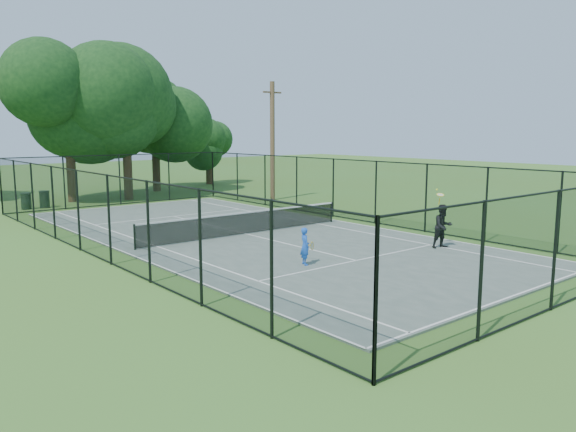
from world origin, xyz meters
TOP-DOWN VIEW (x-y plane):
  - ground at (0.00, 0.00)m, footprint 120.00×120.00m
  - tennis_court at (0.00, 0.00)m, footprint 11.00×24.00m
  - tennis_net at (0.00, 0.00)m, footprint 10.08×0.08m
  - fence at (0.00, 0.00)m, footprint 13.10×26.10m
  - tree_near_left at (-1.77, 16.16)m, footprint 6.90×6.90m
  - tree_near_mid at (1.44, 15.09)m, footprint 7.04×7.04m
  - tree_near_right at (5.18, 18.64)m, footprint 6.24×6.24m
  - tree_far_right at (11.07, 20.87)m, footprint 3.83×3.83m
  - trash_bin_left at (-4.95, 14.41)m, footprint 0.58×0.58m
  - trash_bin_right at (-3.96, 14.42)m, footprint 0.58×0.58m
  - utility_pole at (8.46, 9.00)m, footprint 1.40×0.30m
  - player_blue at (-1.71, -5.73)m, footprint 0.80×0.52m
  - player_black at (4.00, -7.00)m, footprint 0.94×0.94m

SIDE VIEW (x-z plane):
  - ground at x=0.00m, z-range 0.00..0.00m
  - tennis_court at x=0.00m, z-range 0.00..0.06m
  - trash_bin_left at x=-4.95m, z-range 0.01..0.93m
  - trash_bin_right at x=-3.96m, z-range 0.01..0.99m
  - tennis_net at x=0.00m, z-range 0.10..1.05m
  - player_blue at x=-1.71m, z-range 0.06..1.29m
  - player_black at x=4.00m, z-range -0.20..1.96m
  - fence at x=0.00m, z-range 0.00..3.00m
  - tree_far_right at x=11.07m, z-range 0.59..5.66m
  - utility_pole at x=8.46m, z-range 0.06..7.49m
  - tree_near_right at x=5.18m, z-range 1.17..9.78m
  - tree_near_left at x=-1.77m, z-range 1.04..10.03m
  - tree_near_mid at x=1.44m, z-range 1.07..10.28m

